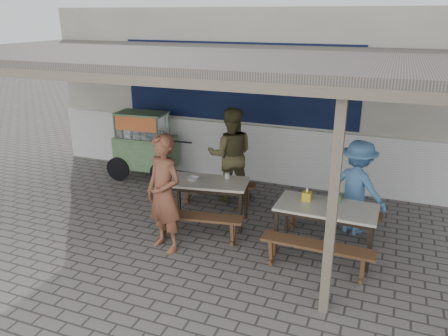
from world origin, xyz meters
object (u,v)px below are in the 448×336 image
table_right (326,211)px  vendor_cart (144,143)px  bench_right_wall (332,215)px  patron_wall_side (231,155)px  donation_box (335,198)px  condiment_jar (227,176)px  table_left (208,185)px  condiment_bowl (193,179)px  tissue_box (307,196)px  bench_left_wall (217,188)px  patron_right_table (357,188)px  bench_left_street (197,222)px  bench_right_street (316,251)px  patron_street_side (164,194)px

table_right → vendor_cart: (-4.11, 1.79, 0.11)m
bench_right_wall → patron_wall_side: (-2.01, 0.75, 0.55)m
donation_box → condiment_jar: donation_box is taller
table_left → patron_wall_side: (0.01, 1.06, 0.22)m
table_right → condiment_bowl: (-2.25, 0.26, 0.10)m
bench_right_wall → tissue_box: bearing=-122.3°
table_left → bench_left_wall: size_ratio=0.98×
table_right → donation_box: size_ratio=7.86×
patron_right_table → condiment_bowl: patron_right_table is taller
bench_left_street → patron_right_table: (2.22, 1.24, 0.44)m
table_left → vendor_cart: bearing=135.1°
bench_left_wall → bench_right_street: (2.11, -1.62, 0.00)m
patron_street_side → patron_wall_side: bearing=104.2°
tissue_box → condiment_bowl: tissue_box is taller
bench_left_wall → vendor_cart: vendor_cart is taller
bench_right_wall → patron_right_table: patron_right_table is taller
bench_left_street → bench_right_street: 1.88m
patron_wall_side → condiment_jar: (0.25, -0.82, -0.10)m
bench_left_wall → tissue_box: size_ratio=11.38×
bench_left_street → bench_left_wall: same height
table_right → bench_right_wall: (0.01, 0.61, -0.33)m
bench_left_street → condiment_jar: bearing=72.3°
condiment_bowl → bench_left_wall: bearing=80.5°
bench_right_street → table_left: bearing=156.4°
patron_right_table → tissue_box: (-0.66, -0.73, 0.04)m
bench_right_wall → tissue_box: (-0.33, -0.50, 0.47)m
patron_street_side → tissue_box: patron_street_side is taller
vendor_cart → donation_box: vendor_cart is taller
patron_street_side → tissue_box: bearing=45.1°
bench_left_wall → tissue_box: (1.81, -0.89, 0.48)m
donation_box → bench_right_wall: bearing=99.1°
vendor_cart → tissue_box: (3.79, -1.67, 0.03)m
donation_box → table_right: bearing=-109.8°
bench_right_wall → condiment_jar: bearing=-176.5°
bench_right_wall → vendor_cart: 4.31m
table_right → patron_right_table: size_ratio=0.93×
bench_right_street → patron_street_side: 2.30m
patron_wall_side → tissue_box: size_ratio=13.96×
condiment_jar → table_right: bearing=-17.2°
condiment_bowl → patron_wall_side: bearing=77.2°
patron_wall_side → condiment_jar: 0.86m
condiment_bowl → vendor_cart: bearing=140.6°
bench_left_wall → table_right: 2.37m
bench_left_street → bench_left_wall: size_ratio=1.00×
condiment_jar → donation_box: bearing=-10.2°
patron_right_table → vendor_cart: bearing=13.8°
table_right → bench_right_street: bearing=-90.0°
patron_street_side → patron_wall_side: size_ratio=1.00×
bench_left_street → patron_wall_side: 1.85m
bench_right_street → bench_right_wall: (0.02, 1.23, 0.00)m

